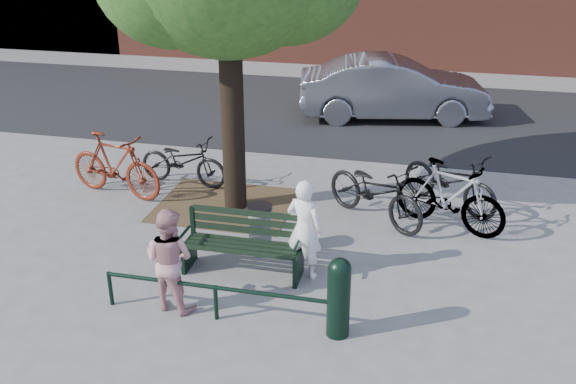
% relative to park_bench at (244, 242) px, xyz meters
% --- Properties ---
extents(ground, '(90.00, 90.00, 0.00)m').
position_rel_park_bench_xyz_m(ground, '(0.00, -0.08, -0.48)').
color(ground, gray).
rests_on(ground, ground).
extents(dirt_pit, '(2.40, 2.00, 0.02)m').
position_rel_park_bench_xyz_m(dirt_pit, '(-1.00, 2.12, -0.47)').
color(dirt_pit, brown).
rests_on(dirt_pit, ground).
extents(road, '(40.00, 7.00, 0.01)m').
position_rel_park_bench_xyz_m(road, '(0.00, 8.42, -0.47)').
color(road, black).
rests_on(road, ground).
extents(park_bench, '(1.74, 0.54, 0.97)m').
position_rel_park_bench_xyz_m(park_bench, '(0.00, 0.00, 0.00)').
color(park_bench, black).
rests_on(park_bench, ground).
extents(guard_railing, '(3.06, 0.06, 0.51)m').
position_rel_park_bench_xyz_m(guard_railing, '(0.00, -1.28, -0.08)').
color(guard_railing, black).
rests_on(guard_railing, ground).
extents(person_left, '(0.63, 0.49, 1.51)m').
position_rel_park_bench_xyz_m(person_left, '(0.89, 0.07, 0.28)').
color(person_left, white).
rests_on(person_left, ground).
extents(person_right, '(0.80, 0.68, 1.45)m').
position_rel_park_bench_xyz_m(person_right, '(-0.67, -1.13, 0.25)').
color(person_right, tan).
rests_on(person_right, ground).
extents(bollard, '(0.29, 0.29, 1.09)m').
position_rel_park_bench_xyz_m(bollard, '(1.60, -1.24, 0.11)').
color(bollard, black).
rests_on(bollard, ground).
extents(litter_bin, '(0.40, 0.40, 0.81)m').
position_rel_park_bench_xyz_m(litter_bin, '(0.09, 0.58, -0.07)').
color(litter_bin, gray).
rests_on(litter_bin, ground).
extents(bicycle_a, '(1.89, 0.87, 0.96)m').
position_rel_park_bench_xyz_m(bicycle_a, '(-2.09, 2.91, 0.00)').
color(bicycle_a, black).
rests_on(bicycle_a, ground).
extents(bicycle_b, '(2.09, 1.00, 1.21)m').
position_rel_park_bench_xyz_m(bicycle_b, '(-3.12, 2.12, 0.13)').
color(bicycle_b, '#5F1C0D').
rests_on(bicycle_b, ground).
extents(bicycle_c, '(2.12, 1.84, 1.10)m').
position_rel_park_bench_xyz_m(bicycle_c, '(1.70, 2.12, 0.07)').
color(bicycle_c, black).
rests_on(bicycle_c, ground).
extents(bicycle_d, '(2.01, 1.32, 1.18)m').
position_rel_park_bench_xyz_m(bicycle_d, '(2.93, 2.12, 0.11)').
color(bicycle_d, gray).
rests_on(bicycle_d, ground).
extents(bicycle_e, '(2.02, 1.76, 1.05)m').
position_rel_park_bench_xyz_m(bicycle_e, '(2.94, 2.99, 0.05)').
color(bicycle_e, black).
rests_on(bicycle_e, ground).
extents(parked_car, '(4.98, 2.56, 1.56)m').
position_rel_park_bench_xyz_m(parked_car, '(1.50, 8.22, 0.30)').
color(parked_car, slate).
rests_on(parked_car, ground).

